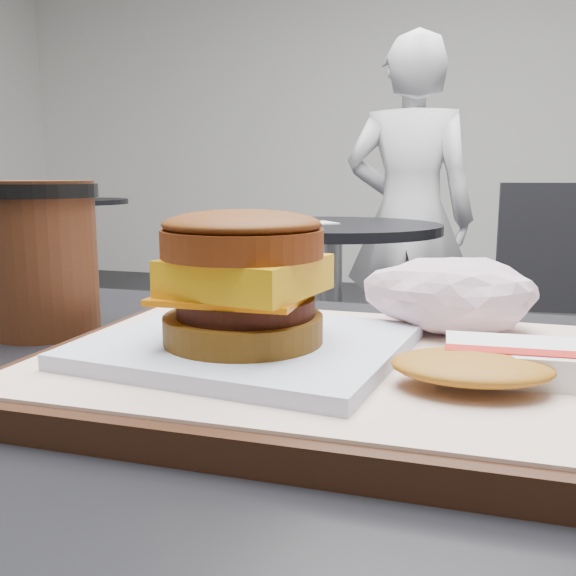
{
  "coord_description": "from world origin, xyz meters",
  "views": [
    {
      "loc": [
        0.12,
        -0.35,
        0.9
      ],
      "look_at": [
        0.01,
        0.01,
        0.83
      ],
      "focal_mm": 40.0,
      "sensor_mm": 36.0,
      "label": 1
    }
  ],
  "objects_px": {
    "serving_tray": "(334,369)",
    "crumpled_wrapper": "(450,294)",
    "hash_brown": "(503,364)",
    "neighbor_table": "(331,285)",
    "patron": "(409,218)",
    "coffee_cup": "(42,252)",
    "neighbor_chair": "(519,300)",
    "breakfast_sandwich": "(245,295)"
  },
  "relations": [
    {
      "from": "serving_tray",
      "to": "crumpled_wrapper",
      "type": "bearing_deg",
      "value": 53.23
    },
    {
      "from": "hash_brown",
      "to": "neighbor_table",
      "type": "xyz_separation_m",
      "value": [
        -0.48,
        1.64,
        -0.25
      ]
    },
    {
      "from": "patron",
      "to": "coffee_cup",
      "type": "bearing_deg",
      "value": 88.34
    },
    {
      "from": "hash_brown",
      "to": "crumpled_wrapper",
      "type": "height_order",
      "value": "crumpled_wrapper"
    },
    {
      "from": "neighbor_chair",
      "to": "serving_tray",
      "type": "bearing_deg",
      "value": -96.71
    },
    {
      "from": "breakfast_sandwich",
      "to": "neighbor_table",
      "type": "bearing_deg",
      "value": 101.33
    },
    {
      "from": "crumpled_wrapper",
      "to": "neighbor_table",
      "type": "bearing_deg",
      "value": 106.3
    },
    {
      "from": "breakfast_sandwich",
      "to": "serving_tray",
      "type": "bearing_deg",
      "value": 19.88
    },
    {
      "from": "hash_brown",
      "to": "coffee_cup",
      "type": "bearing_deg",
      "value": 166.42
    },
    {
      "from": "hash_brown",
      "to": "coffee_cup",
      "type": "xyz_separation_m",
      "value": [
        -0.37,
        0.09,
        0.04
      ]
    },
    {
      "from": "coffee_cup",
      "to": "neighbor_table",
      "type": "bearing_deg",
      "value": 94.23
    },
    {
      "from": "coffee_cup",
      "to": "patron",
      "type": "relative_size",
      "value": 0.09
    },
    {
      "from": "neighbor_table",
      "to": "patron",
      "type": "relative_size",
      "value": 0.52
    },
    {
      "from": "serving_tray",
      "to": "breakfast_sandwich",
      "type": "distance_m",
      "value": 0.08
    },
    {
      "from": "serving_tray",
      "to": "breakfast_sandwich",
      "type": "height_order",
      "value": "breakfast_sandwich"
    },
    {
      "from": "coffee_cup",
      "to": "breakfast_sandwich",
      "type": "bearing_deg",
      "value": -20.81
    },
    {
      "from": "neighbor_chair",
      "to": "coffee_cup",
      "type": "bearing_deg",
      "value": -105.67
    },
    {
      "from": "coffee_cup",
      "to": "crumpled_wrapper",
      "type": "bearing_deg",
      "value": 4.61
    },
    {
      "from": "neighbor_table",
      "to": "patron",
      "type": "distance_m",
      "value": 0.72
    },
    {
      "from": "breakfast_sandwich",
      "to": "neighbor_table",
      "type": "height_order",
      "value": "breakfast_sandwich"
    },
    {
      "from": "patron",
      "to": "serving_tray",
      "type": "bearing_deg",
      "value": 95.0
    },
    {
      "from": "crumpled_wrapper",
      "to": "coffee_cup",
      "type": "relative_size",
      "value": 0.95
    },
    {
      "from": "breakfast_sandwich",
      "to": "hash_brown",
      "type": "bearing_deg",
      "value": -2.92
    },
    {
      "from": "serving_tray",
      "to": "patron",
      "type": "height_order",
      "value": "patron"
    },
    {
      "from": "crumpled_wrapper",
      "to": "patron",
      "type": "xyz_separation_m",
      "value": [
        -0.28,
        2.21,
        -0.09
      ]
    },
    {
      "from": "crumpled_wrapper",
      "to": "patron",
      "type": "distance_m",
      "value": 2.22
    },
    {
      "from": "breakfast_sandwich",
      "to": "neighbor_chair",
      "type": "distance_m",
      "value": 1.8
    },
    {
      "from": "serving_tray",
      "to": "patron",
      "type": "distance_m",
      "value": 2.3
    },
    {
      "from": "hash_brown",
      "to": "patron",
      "type": "distance_m",
      "value": 2.34
    },
    {
      "from": "hash_brown",
      "to": "crumpled_wrapper",
      "type": "bearing_deg",
      "value": 107.11
    },
    {
      "from": "hash_brown",
      "to": "neighbor_chair",
      "type": "height_order",
      "value": "neighbor_chair"
    },
    {
      "from": "serving_tray",
      "to": "neighbor_table",
      "type": "height_order",
      "value": "serving_tray"
    },
    {
      "from": "breakfast_sandwich",
      "to": "patron",
      "type": "bearing_deg",
      "value": 93.95
    },
    {
      "from": "crumpled_wrapper",
      "to": "coffee_cup",
      "type": "bearing_deg",
      "value": -175.39
    },
    {
      "from": "neighbor_table",
      "to": "serving_tray",
      "type": "bearing_deg",
      "value": -76.75
    },
    {
      "from": "hash_brown",
      "to": "patron",
      "type": "xyz_separation_m",
      "value": [
        -0.31,
        2.32,
        -0.07
      ]
    },
    {
      "from": "breakfast_sandwich",
      "to": "neighbor_chair",
      "type": "xyz_separation_m",
      "value": [
        0.26,
        1.76,
        -0.32
      ]
    },
    {
      "from": "coffee_cup",
      "to": "neighbor_table",
      "type": "xyz_separation_m",
      "value": [
        -0.11,
        1.55,
        -0.29
      ]
    },
    {
      "from": "patron",
      "to": "crumpled_wrapper",
      "type": "bearing_deg",
      "value": 96.91
    },
    {
      "from": "crumpled_wrapper",
      "to": "coffee_cup",
      "type": "xyz_separation_m",
      "value": [
        -0.33,
        -0.03,
        0.02
      ]
    },
    {
      "from": "serving_tray",
      "to": "breakfast_sandwich",
      "type": "bearing_deg",
      "value": -160.12
    },
    {
      "from": "neighbor_table",
      "to": "neighbor_chair",
      "type": "distance_m",
      "value": 0.6
    }
  ]
}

